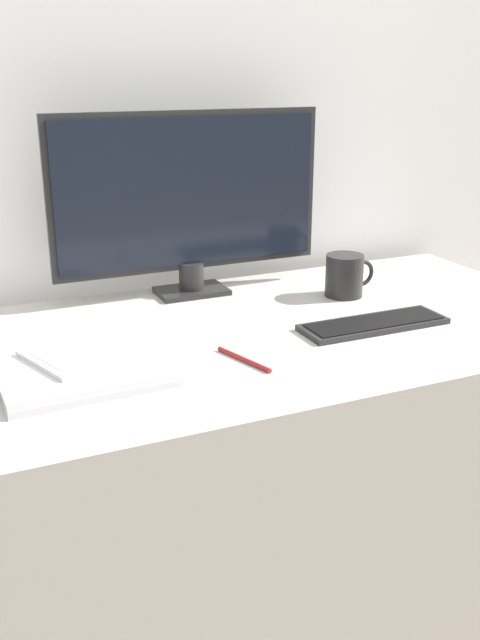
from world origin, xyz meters
TOP-DOWN VIEW (x-y plane):
  - wall_back at (0.00, 0.58)m, footprint 3.60×0.05m
  - desk at (0.00, 0.12)m, footprint 1.51×0.74m
  - monitor at (-0.01, 0.41)m, footprint 0.65×0.11m
  - keyboard at (0.26, 0.03)m, footprint 0.32×0.10m
  - laptop at (-0.36, 0.04)m, footprint 0.30×0.26m
  - ereader at (-0.38, 0.06)m, footprint 0.16×0.19m
  - coffee_mug at (0.32, 0.25)m, footprint 0.13×0.09m
  - pen at (-0.07, -0.03)m, footprint 0.05×0.14m

SIDE VIEW (x-z plane):
  - desk at x=0.00m, z-range 0.00..0.72m
  - pen at x=-0.07m, z-range 0.72..0.73m
  - keyboard at x=0.26m, z-range 0.72..0.73m
  - laptop at x=-0.36m, z-range 0.72..0.74m
  - ereader at x=-0.38m, z-range 0.74..0.75m
  - coffee_mug at x=0.32m, z-range 0.72..0.82m
  - monitor at x=-0.01m, z-range 0.73..1.16m
  - wall_back at x=0.00m, z-range 0.00..2.40m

